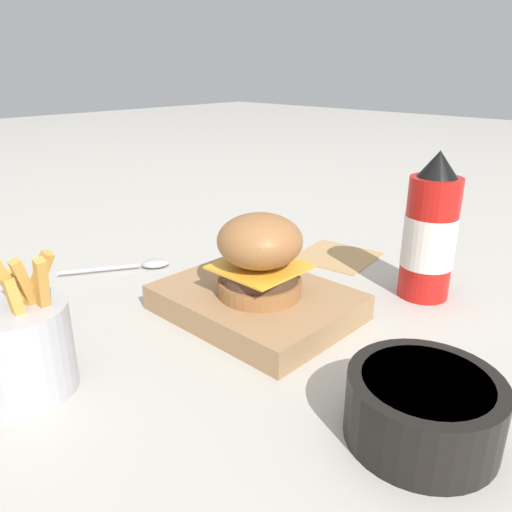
{
  "coord_description": "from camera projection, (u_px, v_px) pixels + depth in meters",
  "views": [
    {
      "loc": [
        0.41,
        -0.37,
        0.32
      ],
      "look_at": [
        -0.01,
        0.07,
        0.09
      ],
      "focal_mm": 35.0,
      "sensor_mm": 36.0,
      "label": 1
    }
  ],
  "objects": [
    {
      "name": "parchment_square",
      "position": [
        337.0,
        256.0,
        0.89
      ],
      "size": [
        0.14,
        0.14,
        0.0
      ],
      "color": "tan",
      "rests_on": "ground_plane"
    },
    {
      "name": "serving_board",
      "position": [
        256.0,
        302.0,
        0.68
      ],
      "size": [
        0.25,
        0.19,
        0.04
      ],
      "color": "#A37A51",
      "rests_on": "ground_plane"
    },
    {
      "name": "side_bowl",
      "position": [
        422.0,
        408.0,
        0.45
      ],
      "size": [
        0.14,
        0.14,
        0.06
      ],
      "color": "black",
      "rests_on": "ground_plane"
    },
    {
      "name": "ground_plane",
      "position": [
        223.0,
        336.0,
        0.63
      ],
      "size": [
        6.0,
        6.0,
        0.0
      ],
      "primitive_type": "plane",
      "color": "#B7B2A8"
    },
    {
      "name": "spoon",
      "position": [
        143.0,
        265.0,
        0.84
      ],
      "size": [
        0.11,
        0.16,
        0.01
      ],
      "rotation": [
        0.0,
        0.0,
        1.03
      ],
      "color": "#B2B2B7",
      "rests_on": "ground_plane"
    },
    {
      "name": "ketchup_bottle",
      "position": [
        430.0,
        234.0,
        0.71
      ],
      "size": [
        0.07,
        0.07,
        0.21
      ],
      "color": "red",
      "rests_on": "ground_plane"
    },
    {
      "name": "fries_basket",
      "position": [
        23.0,
        347.0,
        0.51
      ],
      "size": [
        0.1,
        0.1,
        0.15
      ],
      "color": "#B7B7BC",
      "rests_on": "ground_plane"
    },
    {
      "name": "ketchup_puddle",
      "position": [
        446.0,
        372.0,
        0.55
      ],
      "size": [
        0.06,
        0.06,
        0.0
      ],
      "color": "#B21E14",
      "rests_on": "ground_plane"
    },
    {
      "name": "burger",
      "position": [
        262.0,
        256.0,
        0.64
      ],
      "size": [
        0.11,
        0.11,
        0.11
      ],
      "color": "#9E6638",
      "rests_on": "serving_board"
    }
  ]
}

